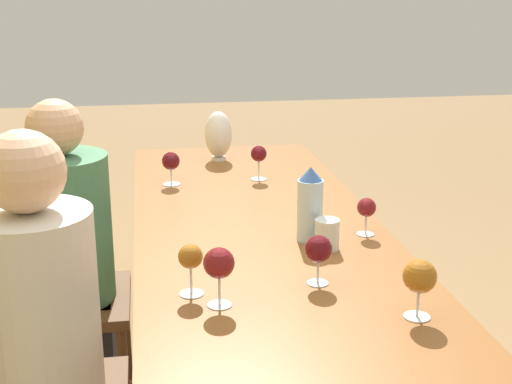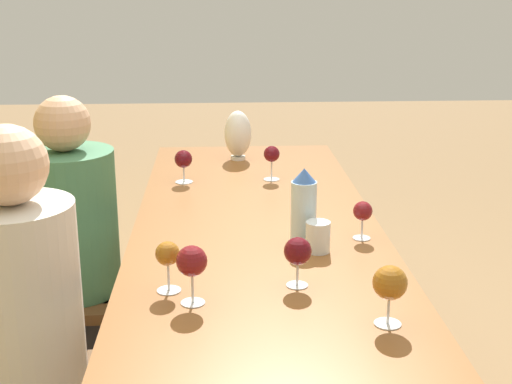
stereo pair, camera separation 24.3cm
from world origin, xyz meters
name	(u,v)px [view 1 (the left image)]	position (x,y,z in m)	size (l,w,h in m)	color
dining_table	(258,246)	(0.00, 0.00, 0.70)	(2.31, 0.83, 0.78)	brown
water_bottle	(310,205)	(-0.18, -0.14, 0.89)	(0.08, 0.08, 0.24)	silver
water_tumbler	(327,234)	(-0.27, -0.17, 0.83)	(0.08, 0.08, 0.10)	silver
vase	(218,135)	(0.89, 0.04, 0.90)	(0.12, 0.12, 0.23)	silver
wine_glass_0	(171,162)	(0.52, 0.27, 0.87)	(0.07, 0.07, 0.13)	silver
wine_glass_1	(259,155)	(0.54, -0.09, 0.88)	(0.07, 0.07, 0.14)	silver
wine_glass_2	(191,258)	(-0.53, 0.26, 0.88)	(0.07, 0.07, 0.14)	silver
wine_glass_3	(420,277)	(-0.75, -0.28, 0.88)	(0.08, 0.08, 0.15)	silver
wine_glass_4	(367,209)	(-0.16, -0.33, 0.87)	(0.06, 0.06, 0.12)	silver
wine_glass_5	(318,250)	(-0.52, -0.08, 0.88)	(0.08, 0.08, 0.14)	silver
wine_glass_6	(219,264)	(-0.61, 0.20, 0.89)	(0.08, 0.08, 0.16)	silver
chair_far	(47,287)	(0.19, 0.74, 0.51)	(0.44, 0.44, 0.95)	brown
person_near	(45,337)	(-0.49, 0.65, 0.66)	(0.33, 0.33, 1.23)	#2D2D38
person_far	(69,252)	(0.19, 0.65, 0.64)	(0.34, 0.34, 1.19)	#2D2D38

